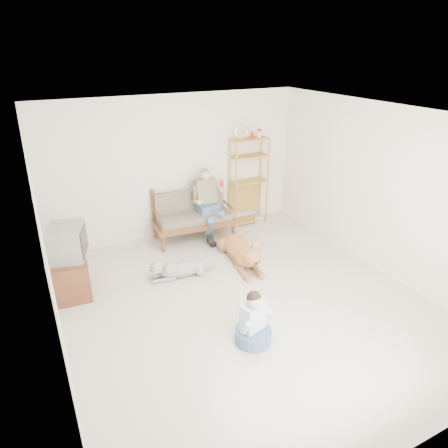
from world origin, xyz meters
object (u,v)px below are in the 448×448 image
etagere (249,181)px  tv_stand (71,274)px  loveseat (192,215)px  golden_retriever (242,252)px

etagere → tv_stand: size_ratio=2.25×
loveseat → golden_retriever: 1.39m
loveseat → etagere: 1.42m
tv_stand → loveseat: bearing=24.9°
loveseat → tv_stand: bearing=-154.8°
etagere → tv_stand: bearing=-164.0°
etagere → tv_stand: etagere is taller
etagere → golden_retriever: bearing=-123.3°
loveseat → etagere: (1.34, 0.17, 0.44)m
tv_stand → golden_retriever: (2.76, -0.41, -0.09)m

